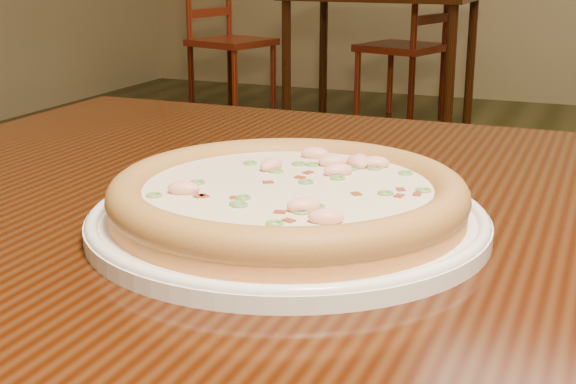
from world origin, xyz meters
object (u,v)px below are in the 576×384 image
at_px(chair_b, 410,47).
at_px(hero_table, 450,346).
at_px(plate, 288,219).
at_px(chair_a, 225,40).
at_px(pizza, 288,196).
at_px(bg_table_left, 382,10).

bearing_deg(chair_b, hero_table, -75.79).
relative_size(plate, chair_a, 0.32).
distance_m(pizza, bg_table_left, 3.98).
bearing_deg(hero_table, plate, -157.38).
relative_size(pizza, chair_b, 0.29).
distance_m(plate, bg_table_left, 3.98).
bearing_deg(chair_a, chair_b, 4.11).
distance_m(plate, pizza, 0.02).
height_order(hero_table, plate, plate).
height_order(pizza, chair_a, chair_a).
distance_m(bg_table_left, chair_a, 1.05).
bearing_deg(chair_a, plate, -62.76).
xyz_separation_m(bg_table_left, chair_b, (0.12, 0.18, -0.22)).
bearing_deg(chair_b, pizza, -77.58).
height_order(hero_table, pizza, pizza).
xyz_separation_m(plate, chair_a, (-2.03, 3.94, -0.32)).
bearing_deg(chair_b, bg_table_left, -124.00).
bearing_deg(hero_table, pizza, -157.48).
bearing_deg(pizza, plate, -117.14).
xyz_separation_m(pizza, chair_b, (-0.89, 4.02, -0.34)).
xyz_separation_m(bg_table_left, chair_a, (-1.02, 0.10, -0.22)).
bearing_deg(chair_a, hero_table, -61.09).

